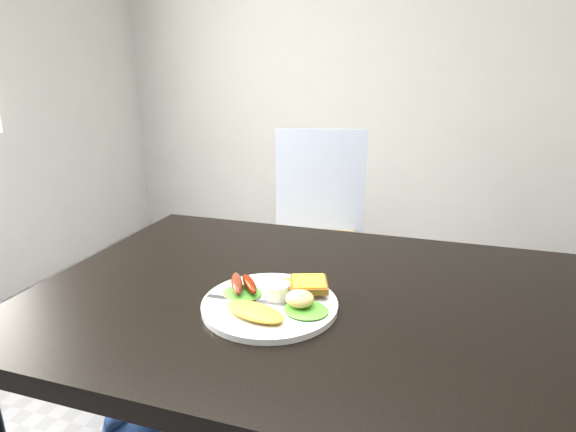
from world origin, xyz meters
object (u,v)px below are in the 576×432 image
plate (270,304)px  person (289,167)px  dining_table (321,301)px  dining_chair (309,246)px

plate → person: bearing=104.7°
person → plate: size_ratio=6.42×
dining_table → person: bearing=111.8°
dining_table → plate: (-0.08, -0.09, 0.03)m
dining_table → person: 0.84m
dining_table → dining_chair: (-0.29, 1.01, -0.28)m
dining_chair → person: person is taller
dining_chair → person: size_ratio=0.25×
person → dining_chair: bearing=-76.4°
plate → dining_table: bearing=47.9°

